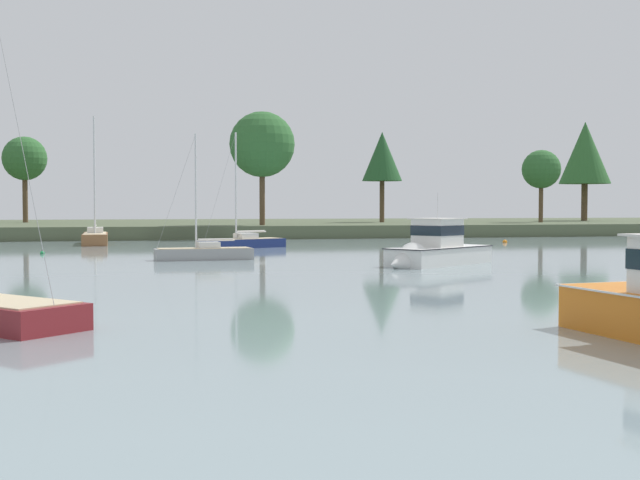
# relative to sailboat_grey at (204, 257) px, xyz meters

# --- Properties ---
(far_shore_bank) EXTENTS (170.26, 46.27, 1.38)m
(far_shore_bank) POSITION_rel_sailboat_grey_xyz_m (6.89, 54.17, 0.49)
(far_shore_bank) COLOR #4C563D
(far_shore_bank) RESTS_ON ground
(sailboat_grey) EXTENTS (6.32, 2.17, 8.57)m
(sailboat_grey) POSITION_rel_sailboat_grey_xyz_m (0.00, 0.00, 0.00)
(sailboat_grey) COLOR gray
(sailboat_grey) RESTS_ON ground
(cruiser_white) EXTENTS (8.44, 7.07, 5.16)m
(cruiser_white) POSITION_rel_sailboat_grey_xyz_m (12.55, -7.91, 0.41)
(cruiser_white) COLOR white
(cruiser_white) RESTS_ON ground
(sailboat_wood) EXTENTS (2.40, 8.57, 12.14)m
(sailboat_wood) POSITION_rel_sailboat_grey_xyz_m (-7.91, 23.89, 0.07)
(sailboat_wood) COLOR brown
(sailboat_wood) RESTS_ON ground
(sailboat_navy) EXTENTS (7.57, 5.18, 9.96)m
(sailboat_navy) POSITION_rel_sailboat_grey_xyz_m (4.26, 14.46, 0.02)
(sailboat_navy) COLOR navy
(sailboat_navy) RESTS_ON ground
(mooring_buoy_orange) EXTENTS (0.43, 0.43, 0.48)m
(mooring_buoy_orange) POSITION_rel_sailboat_grey_xyz_m (29.52, 18.59, -0.12)
(mooring_buoy_orange) COLOR orange
(mooring_buoy_orange) RESTS_ON ground
(mooring_buoy_green) EXTENTS (0.34, 0.34, 0.39)m
(mooring_buoy_green) POSITION_rel_sailboat_grey_xyz_m (-10.86, 8.81, -0.14)
(mooring_buoy_green) COLOR #1E8C47
(mooring_buoy_green) RESTS_ON ground
(shore_tree_inland_b) EXTENTS (4.85, 4.85, 9.13)m
(shore_tree_inland_b) POSITION_rel_sailboat_grey_xyz_m (45.67, 42.70, 7.83)
(shore_tree_inland_b) COLOR brown
(shore_tree_inland_b) RESTS_ON far_shore_bank
(shore_tree_inland_a) EXTENTS (5.07, 5.07, 11.45)m
(shore_tree_inland_a) POSITION_rel_sailboat_grey_xyz_m (26.18, 47.49, 9.45)
(shore_tree_inland_a) COLOR brown
(shore_tree_inland_a) RESTS_ON far_shore_bank
(shore_tree_inland_c) EXTENTS (7.05, 7.05, 12.22)m
(shore_tree_inland_c) POSITION_rel_sailboat_grey_xyz_m (8.98, 35.03, 9.84)
(shore_tree_inland_c) COLOR brown
(shore_tree_inland_c) RESTS_ON far_shore_bank
(shore_tree_far_right) EXTENTS (7.09, 7.09, 13.86)m
(shore_tree_far_right) POSITION_rel_sailboat_grey_xyz_m (57.22, 52.15, 10.64)
(shore_tree_far_right) COLOR brown
(shore_tree_far_right) RESTS_ON far_shore_bank
(shore_tree_center) EXTENTS (5.48, 5.48, 10.76)m
(shore_tree_center) POSITION_rel_sailboat_grey_xyz_m (-17.92, 55.91, 9.12)
(shore_tree_center) COLOR brown
(shore_tree_center) RESTS_ON far_shore_bank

